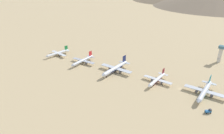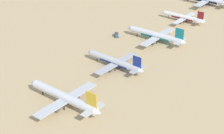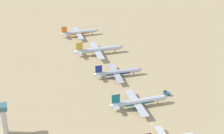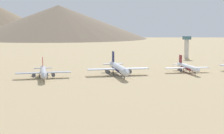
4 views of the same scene
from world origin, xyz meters
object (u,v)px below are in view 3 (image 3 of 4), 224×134
parked_jet_4 (138,102)px  parked_jet_7 (79,32)px  parked_jet_6 (98,50)px  parked_jet_5 (117,72)px  control_tower (3,118)px  service_truck (166,93)px

parked_jet_4 → parked_jet_7: parked_jet_4 is taller
parked_jet_4 → parked_jet_6: size_ratio=0.97×
parked_jet_5 → parked_jet_6: 50.34m
parked_jet_4 → control_tower: control_tower is taller
parked_jet_4 → parked_jet_7: (-17.14, 153.04, -0.53)m
control_tower → parked_jet_4: bearing=4.3°
parked_jet_4 → control_tower: size_ratio=2.11×
parked_jet_6 → parked_jet_7: bearing=100.2°
parked_jet_5 → parked_jet_7: (-14.87, 101.41, -0.14)m
parked_jet_6 → service_truck: parked_jet_6 is taller
parked_jet_7 → service_truck: size_ratio=8.13×
service_truck → control_tower: control_tower is taller
parked_jet_4 → parked_jet_5: size_ratio=1.09×
service_truck → control_tower: size_ratio=0.23×
parked_jet_6 → parked_jet_4: bearing=-85.6°
parked_jet_6 → control_tower: control_tower is taller
parked_jet_5 → control_tower: (-98.95, -59.32, 9.01)m
parked_jet_4 → parked_jet_5: 51.69m
parked_jet_5 → control_tower: control_tower is taller
parked_jet_7 → service_truck: bearing=-72.3°
parked_jet_4 → parked_jet_6: parked_jet_6 is taller
parked_jet_6 → control_tower: bearing=-130.5°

